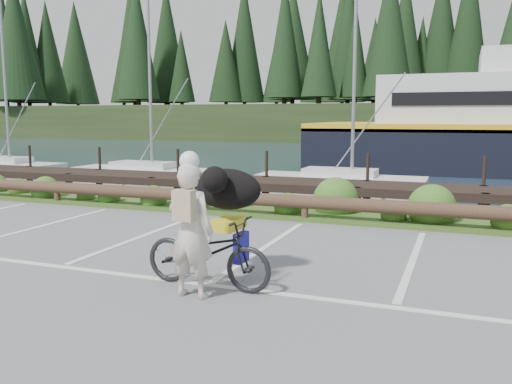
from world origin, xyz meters
TOP-DOWN VIEW (x-y plane):
  - ground at (0.00, 0.00)m, footprint 72.00×72.00m
  - harbor_backdrop at (0.39, 78.52)m, footprint 170.00×160.00m
  - vegetation_strip at (0.00, 5.30)m, footprint 34.00×1.60m
  - log_rail at (0.00, 4.60)m, footprint 32.00×0.30m
  - bicycle at (0.04, -0.47)m, footprint 1.95×0.76m
  - cyclist at (0.02, -0.92)m, footprint 0.67×0.46m
  - dog at (0.07, 0.14)m, footprint 0.57×1.08m

SIDE VIEW (x-z plane):
  - harbor_backdrop at x=0.39m, z-range -15.00..15.00m
  - ground at x=0.00m, z-range 0.00..0.00m
  - log_rail at x=0.00m, z-range -0.30..0.30m
  - vegetation_strip at x=0.00m, z-range 0.00..0.10m
  - bicycle at x=0.04m, z-range 0.00..1.01m
  - cyclist at x=0.02m, z-range 0.00..1.79m
  - dog at x=0.07m, z-range 1.01..1.62m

